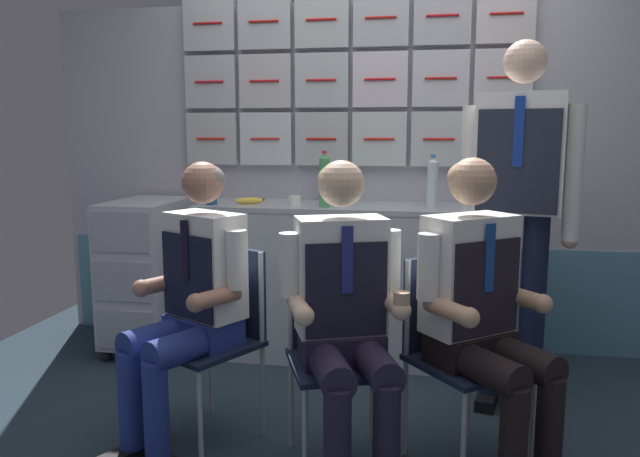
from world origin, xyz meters
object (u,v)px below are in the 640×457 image
(folding_chair_center, at_px, (336,336))
(coffee_cup_spare, at_px, (295,200))
(crew_member_right, at_px, (483,305))
(service_trolley, at_px, (148,270))
(water_bottle_tall, at_px, (326,184))
(crew_member_left, at_px, (190,295))
(crew_member_center, at_px, (346,308))
(crew_member_standing, at_px, (519,191))
(folding_chair_left, at_px, (220,321))
(folding_chair_right, at_px, (454,336))
(snack_banana, at_px, (249,201))

(folding_chair_center, height_order, coffee_cup_spare, coffee_cup_spare)
(folding_chair_center, relative_size, crew_member_right, 0.67)
(service_trolley, distance_m, water_bottle_tall, 1.24)
(crew_member_left, xyz_separation_m, water_bottle_tall, (0.35, 1.36, 0.36))
(crew_member_left, height_order, water_bottle_tall, crew_member_left)
(folding_chair_center, bearing_deg, crew_member_center, -68.40)
(crew_member_center, distance_m, coffee_cup_spare, 1.34)
(crew_member_left, bearing_deg, crew_member_standing, 24.58)
(crew_member_center, height_order, crew_member_standing, crew_member_standing)
(folding_chair_left, bearing_deg, folding_chair_center, -10.89)
(folding_chair_left, distance_m, folding_chair_center, 0.55)
(folding_chair_left, height_order, crew_member_left, crew_member_left)
(crew_member_center, relative_size, crew_member_right, 0.99)
(crew_member_center, bearing_deg, folding_chair_center, 111.60)
(crew_member_left, bearing_deg, coffee_cup_spare, 79.48)
(folding_chair_right, distance_m, water_bottle_tall, 1.54)
(folding_chair_right, bearing_deg, snack_banana, 139.17)
(service_trolley, height_order, coffee_cup_spare, coffee_cup_spare)
(crew_member_left, xyz_separation_m, folding_chair_center, (0.62, 0.04, -0.16))
(service_trolley, distance_m, coffee_cup_spare, 1.05)
(folding_chair_left, xyz_separation_m, crew_member_right, (1.12, -0.14, 0.17))
(folding_chair_left, distance_m, crew_member_left, 0.23)
(coffee_cup_spare, distance_m, snack_banana, 0.29)
(crew_member_left, height_order, snack_banana, crew_member_left)
(folding_chair_left, height_order, crew_member_right, crew_member_right)
(folding_chair_right, relative_size, snack_banana, 4.90)
(folding_chair_right, bearing_deg, crew_member_right, -50.88)
(crew_member_right, height_order, crew_member_standing, crew_member_standing)
(coffee_cup_spare, bearing_deg, folding_chair_right, -47.91)
(crew_member_left, height_order, coffee_cup_spare, crew_member_left)
(folding_chair_left, bearing_deg, crew_member_left, -118.98)
(water_bottle_tall, xyz_separation_m, coffee_cup_spare, (-0.14, -0.25, -0.08))
(service_trolley, bearing_deg, coffee_cup_spare, -0.43)
(crew_member_right, bearing_deg, crew_member_standing, 72.83)
(crew_member_standing, xyz_separation_m, coffee_cup_spare, (-1.20, 0.47, -0.12))
(crew_member_left, relative_size, folding_chair_right, 1.46)
(folding_chair_center, distance_m, crew_member_right, 0.61)
(crew_member_right, bearing_deg, coffee_cup_spare, 131.77)
(folding_chair_center, distance_m, coffee_cup_spare, 1.23)
(folding_chair_right, bearing_deg, folding_chair_center, -170.01)
(folding_chair_center, distance_m, folding_chair_right, 0.49)
(crew_member_center, height_order, coffee_cup_spare, crew_member_center)
(crew_member_standing, relative_size, coffee_cup_spare, 24.29)
(folding_chair_center, relative_size, crew_member_center, 0.68)
(folding_chair_right, bearing_deg, service_trolley, 151.57)
(crew_member_right, relative_size, crew_member_standing, 0.71)
(crew_member_left, relative_size, crew_member_right, 0.98)
(folding_chair_left, distance_m, crew_member_standing, 1.52)
(crew_member_left, bearing_deg, folding_chair_center, 3.47)
(service_trolley, xyz_separation_m, crew_member_left, (0.74, -1.12, 0.17))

